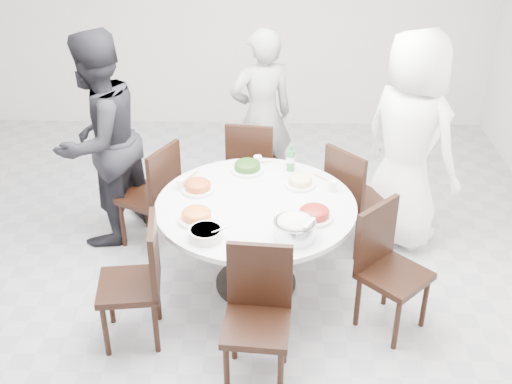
{
  "coord_description": "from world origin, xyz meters",
  "views": [
    {
      "loc": [
        0.44,
        -4.26,
        3.21
      ],
      "look_at": [
        0.34,
        -0.13,
        0.82
      ],
      "focal_mm": 45.0,
      "sensor_mm": 36.0,
      "label": 1
    }
  ],
  "objects_px": {
    "chair_sw": "(129,283)",
    "diner_middle": "(262,116)",
    "chair_s": "(256,324)",
    "beverage_bottle": "(291,158)",
    "diner_right": "(410,141)",
    "chair_se": "(395,273)",
    "diner_left": "(99,140)",
    "soup_bowl": "(206,234)",
    "dining_table": "(256,245)",
    "chair_ne": "(358,196)",
    "chair_n": "(253,165)",
    "chair_nw": "(148,194)",
    "rice_bowl": "(295,230)"
  },
  "relations": [
    {
      "from": "chair_se",
      "to": "chair_nw",
      "type": "bearing_deg",
      "value": 106.46
    },
    {
      "from": "chair_sw",
      "to": "diner_left",
      "type": "height_order",
      "value": "diner_left"
    },
    {
      "from": "chair_nw",
      "to": "beverage_bottle",
      "type": "distance_m",
      "value": 1.26
    },
    {
      "from": "diner_left",
      "to": "soup_bowl",
      "type": "height_order",
      "value": "diner_left"
    },
    {
      "from": "chair_n",
      "to": "diner_middle",
      "type": "bearing_deg",
      "value": -97.92
    },
    {
      "from": "chair_se",
      "to": "diner_left",
      "type": "xyz_separation_m",
      "value": [
        -2.3,
        1.15,
        0.45
      ]
    },
    {
      "from": "chair_ne",
      "to": "diner_middle",
      "type": "distance_m",
      "value": 1.23
    },
    {
      "from": "chair_sw",
      "to": "diner_middle",
      "type": "height_order",
      "value": "diner_middle"
    },
    {
      "from": "chair_n",
      "to": "chair_sw",
      "type": "height_order",
      "value": "same"
    },
    {
      "from": "soup_bowl",
      "to": "chair_se",
      "type": "bearing_deg",
      "value": 0.21
    },
    {
      "from": "diner_middle",
      "to": "chair_sw",
      "type": "bearing_deg",
      "value": 47.29
    },
    {
      "from": "chair_nw",
      "to": "soup_bowl",
      "type": "relative_size",
      "value": 4.04
    },
    {
      "from": "chair_ne",
      "to": "soup_bowl",
      "type": "relative_size",
      "value": 4.04
    },
    {
      "from": "diner_right",
      "to": "beverage_bottle",
      "type": "height_order",
      "value": "diner_right"
    },
    {
      "from": "chair_s",
      "to": "diner_right",
      "type": "xyz_separation_m",
      "value": [
        1.22,
        1.73,
        0.46
      ]
    },
    {
      "from": "soup_bowl",
      "to": "beverage_bottle",
      "type": "height_order",
      "value": "beverage_bottle"
    },
    {
      "from": "chair_s",
      "to": "diner_middle",
      "type": "relative_size",
      "value": 0.57
    },
    {
      "from": "chair_s",
      "to": "diner_left",
      "type": "height_order",
      "value": "diner_left"
    },
    {
      "from": "beverage_bottle",
      "to": "diner_middle",
      "type": "bearing_deg",
      "value": 105.68
    },
    {
      "from": "chair_ne",
      "to": "chair_sw",
      "type": "distance_m",
      "value": 2.09
    },
    {
      "from": "diner_left",
      "to": "soup_bowl",
      "type": "distance_m",
      "value": 1.53
    },
    {
      "from": "diner_right",
      "to": "chair_sw",
      "type": "bearing_deg",
      "value": 80.96
    },
    {
      "from": "chair_s",
      "to": "beverage_bottle",
      "type": "xyz_separation_m",
      "value": [
        0.24,
        1.54,
        0.39
      ]
    },
    {
      "from": "chair_nw",
      "to": "chair_sw",
      "type": "bearing_deg",
      "value": 30.54
    },
    {
      "from": "chair_s",
      "to": "soup_bowl",
      "type": "distance_m",
      "value": 0.72
    },
    {
      "from": "chair_s",
      "to": "soup_bowl",
      "type": "xyz_separation_m",
      "value": [
        -0.36,
        0.54,
        0.31
      ]
    },
    {
      "from": "dining_table",
      "to": "rice_bowl",
      "type": "bearing_deg",
      "value": -58.03
    },
    {
      "from": "diner_left",
      "to": "soup_bowl",
      "type": "bearing_deg",
      "value": 69.17
    },
    {
      "from": "dining_table",
      "to": "beverage_bottle",
      "type": "distance_m",
      "value": 0.77
    },
    {
      "from": "diner_left",
      "to": "chair_sw",
      "type": "bearing_deg",
      "value": 48.03
    },
    {
      "from": "dining_table",
      "to": "diner_middle",
      "type": "height_order",
      "value": "diner_middle"
    },
    {
      "from": "chair_ne",
      "to": "diner_middle",
      "type": "relative_size",
      "value": 0.57
    },
    {
      "from": "beverage_bottle",
      "to": "chair_se",
      "type": "bearing_deg",
      "value": -54.23
    },
    {
      "from": "chair_s",
      "to": "chair_sw",
      "type": "bearing_deg",
      "value": 161.31
    },
    {
      "from": "chair_ne",
      "to": "chair_nw",
      "type": "height_order",
      "value": "same"
    },
    {
      "from": "chair_ne",
      "to": "diner_left",
      "type": "relative_size",
      "value": 0.51
    },
    {
      "from": "diner_middle",
      "to": "diner_left",
      "type": "height_order",
      "value": "diner_left"
    },
    {
      "from": "dining_table",
      "to": "chair_nw",
      "type": "height_order",
      "value": "chair_nw"
    },
    {
      "from": "diner_left",
      "to": "beverage_bottle",
      "type": "relative_size",
      "value": 8.07
    },
    {
      "from": "chair_sw",
      "to": "beverage_bottle",
      "type": "distance_m",
      "value": 1.66
    },
    {
      "from": "chair_n",
      "to": "diner_left",
      "type": "height_order",
      "value": "diner_left"
    },
    {
      "from": "chair_se",
      "to": "diner_left",
      "type": "distance_m",
      "value": 2.61
    },
    {
      "from": "chair_n",
      "to": "beverage_bottle",
      "type": "distance_m",
      "value": 0.8
    },
    {
      "from": "chair_n",
      "to": "chair_se",
      "type": "relative_size",
      "value": 1.0
    },
    {
      "from": "chair_ne",
      "to": "rice_bowl",
      "type": "height_order",
      "value": "chair_ne"
    },
    {
      "from": "chair_n",
      "to": "diner_middle",
      "type": "distance_m",
      "value": 0.46
    },
    {
      "from": "chair_s",
      "to": "beverage_bottle",
      "type": "relative_size",
      "value": 4.15
    },
    {
      "from": "diner_right",
      "to": "rice_bowl",
      "type": "distance_m",
      "value": 1.52
    },
    {
      "from": "rice_bowl",
      "to": "soup_bowl",
      "type": "height_order",
      "value": "rice_bowl"
    },
    {
      "from": "chair_ne",
      "to": "diner_middle",
      "type": "height_order",
      "value": "diner_middle"
    }
  ]
}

